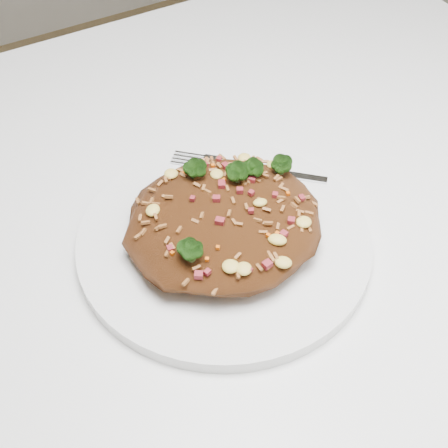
{
  "coord_description": "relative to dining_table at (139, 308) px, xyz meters",
  "views": [
    {
      "loc": [
        -0.12,
        -0.37,
        1.2
      ],
      "look_at": [
        0.08,
        -0.04,
        0.78
      ],
      "focal_mm": 50.0,
      "sensor_mm": 36.0,
      "label": 1
    }
  ],
  "objects": [
    {
      "name": "dining_table",
      "position": [
        0.0,
        0.0,
        0.0
      ],
      "size": [
        1.2,
        0.8,
        0.75
      ],
      "color": "white",
      "rests_on": "ground"
    },
    {
      "name": "plate",
      "position": [
        0.08,
        -0.04,
        0.1
      ],
      "size": [
        0.27,
        0.27,
        0.01
      ],
      "primitive_type": "cylinder",
      "color": "white",
      "rests_on": "dining_table"
    },
    {
      "name": "fried_rice",
      "position": [
        0.08,
        -0.04,
        0.13
      ],
      "size": [
        0.18,
        0.17,
        0.06
      ],
      "color": "brown",
      "rests_on": "plate"
    },
    {
      "name": "fork",
      "position": [
        0.15,
        0.02,
        0.11
      ],
      "size": [
        0.13,
        0.12,
        0.0
      ],
      "rotation": [
        0.0,
        0.0,
        -0.76
      ],
      "color": "silver",
      "rests_on": "plate"
    }
  ]
}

